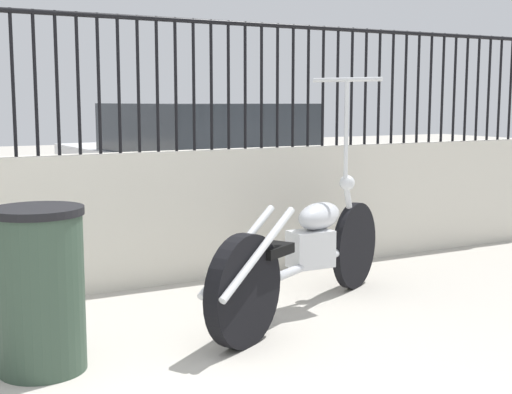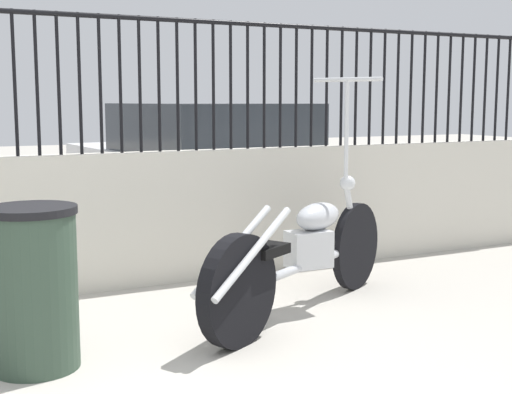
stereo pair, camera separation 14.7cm
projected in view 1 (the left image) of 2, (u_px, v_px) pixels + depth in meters
name	position (u px, v px, depth m)	size (l,w,h in m)	color
low_wall	(41.00, 227.00, 4.96)	(9.77, 0.18, 1.00)	beige
fence_railing	(35.00, 66.00, 4.81)	(9.77, 0.04, 0.99)	black
motorcycle_silver	(300.00, 255.00, 4.53)	(1.92, 1.16, 1.54)	black
trash_bin	(40.00, 289.00, 3.61)	(0.46, 0.46, 0.85)	#334738
car_white	(195.00, 162.00, 8.16)	(2.16, 4.70, 1.35)	black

